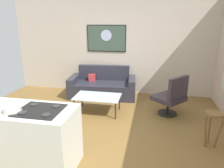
# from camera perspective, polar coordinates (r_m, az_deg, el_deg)

# --- Properties ---
(ground) EXTENTS (6.40, 6.40, 0.04)m
(ground) POSITION_cam_1_polar(r_m,az_deg,el_deg) (4.16, -3.10, -13.10)
(ground) COLOR brown
(back_wall) EXTENTS (6.40, 0.05, 2.80)m
(back_wall) POSITION_cam_1_polar(r_m,az_deg,el_deg) (6.02, 2.39, 10.61)
(back_wall) COLOR beige
(back_wall) RESTS_ON ground
(couch) EXTENTS (1.91, 1.00, 0.84)m
(couch) POSITION_cam_1_polar(r_m,az_deg,el_deg) (5.88, -2.62, -0.74)
(couch) COLOR #2A2B36
(couch) RESTS_ON ground
(coffee_table) EXTENTS (1.05, 0.64, 0.40)m
(coffee_table) POSITION_cam_1_polar(r_m,az_deg,el_deg) (4.79, -4.04, -3.71)
(coffee_table) COLOR silver
(coffee_table) RESTS_ON ground
(armchair) EXTENTS (0.85, 0.85, 0.93)m
(armchair) POSITION_cam_1_polar(r_m,az_deg,el_deg) (4.80, 16.18, -3.38)
(armchair) COLOR black
(armchair) RESTS_ON ground
(bar_stool) EXTENTS (0.33, 0.32, 0.62)m
(bar_stool) POSITION_cam_1_polar(r_m,az_deg,el_deg) (3.88, 26.09, -9.22)
(bar_stool) COLOR brown
(bar_stool) RESTS_ON ground
(kitchen_counter) EXTENTS (1.44, 0.71, 0.92)m
(kitchen_counter) POSITION_cam_1_polar(r_m,az_deg,el_deg) (3.32, -22.52, -13.50)
(kitchen_counter) COLOR silver
(kitchen_counter) RESTS_ON ground
(mixing_bowl) EXTENTS (0.24, 0.24, 0.09)m
(mixing_bowl) POSITION_cam_1_polar(r_m,az_deg,el_deg) (3.06, -25.90, -6.26)
(mixing_bowl) COLOR silver
(mixing_bowl) RESTS_ON kitchen_counter
(wall_painting) EXTENTS (1.13, 0.03, 0.76)m
(wall_painting) POSITION_cam_1_polar(r_m,az_deg,el_deg) (6.03, -1.57, 12.51)
(wall_painting) COLOR black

